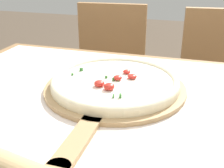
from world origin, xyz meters
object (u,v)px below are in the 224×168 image
(pizza_peel, at_px, (113,90))
(chair_right, at_px, (217,86))
(pizza, at_px, (115,82))
(chair_left, at_px, (109,74))

(pizza_peel, distance_m, chair_right, 0.83)
(pizza_peel, height_order, pizza, pizza)
(pizza_peel, height_order, chair_left, chair_left)
(chair_left, xyz_separation_m, chair_right, (0.58, -0.00, 0.00))
(chair_left, bearing_deg, pizza, -76.17)
(pizza, xyz_separation_m, chair_right, (0.34, 0.69, -0.27))
(pizza, bearing_deg, chair_left, 109.06)
(chair_right, bearing_deg, pizza_peel, -121.81)
(pizza, distance_m, chair_right, 0.82)
(pizza_peel, relative_size, chair_left, 0.66)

